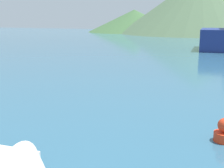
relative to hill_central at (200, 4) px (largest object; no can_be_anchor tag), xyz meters
name	(u,v)px	position (x,y,z in m)	size (l,w,h in m)	color
hill_west	(134,21)	(-21.65, 0.78, -5.05)	(31.26, 31.26, 7.45)	#3D6038
hill_central	(200,4)	(0.00, 0.00, 0.00)	(49.87, 49.87, 17.56)	#4C6647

